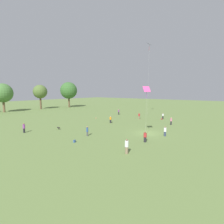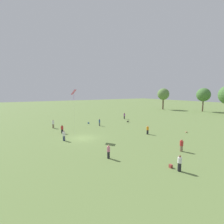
% 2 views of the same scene
% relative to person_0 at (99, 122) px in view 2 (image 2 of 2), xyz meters
% --- Properties ---
extents(ground_plane, '(240.00, 240.00, 0.00)m').
position_rel_person_0_xyz_m(ground_plane, '(8.12, -7.35, -0.86)').
color(ground_plane, olive).
extents(tree_0, '(5.08, 5.08, 9.35)m').
position_rel_person_0_xyz_m(tree_0, '(-18.10, 40.96, 5.90)').
color(tree_0, brown).
rests_on(tree_0, ground_plane).
extents(tree_1, '(5.28, 5.28, 9.34)m').
position_rel_person_0_xyz_m(tree_1, '(-4.31, 48.43, 5.80)').
color(tree_1, brown).
rests_on(tree_1, ground_plane).
extents(person_0, '(0.43, 0.43, 1.70)m').
position_rel_person_0_xyz_m(person_0, '(0.00, 0.00, 0.00)').
color(person_0, '#4C4C51').
rests_on(person_0, ground_plane).
extents(person_2, '(0.61, 0.61, 1.86)m').
position_rel_person_0_xyz_m(person_2, '(-3.10, -9.90, 0.06)').
color(person_2, '#847056').
rests_on(person_2, ground_plane).
extents(person_3, '(0.54, 0.54, 1.70)m').
position_rel_person_0_xyz_m(person_3, '(25.08, -3.76, -0.02)').
color(person_3, '#232328').
rests_on(person_3, ground_plane).
extents(person_4, '(0.63, 0.63, 1.70)m').
position_rel_person_0_xyz_m(person_4, '(21.33, 1.49, -0.03)').
color(person_4, '#847056').
rests_on(person_4, ground_plane).
extents(person_5, '(0.51, 0.51, 1.80)m').
position_rel_person_0_xyz_m(person_5, '(-5.37, 10.96, 0.03)').
color(person_5, '#232328').
rests_on(person_5, ground_plane).
extents(person_6, '(0.55, 0.55, 1.65)m').
position_rel_person_0_xyz_m(person_6, '(2.70, -9.52, -0.06)').
color(person_6, '#232328').
rests_on(person_6, ground_plane).
extents(person_7, '(0.59, 0.59, 1.66)m').
position_rel_person_0_xyz_m(person_7, '(11.89, 4.10, -0.05)').
color(person_7, '#232328').
rests_on(person_7, ground_plane).
extents(person_8, '(0.50, 0.50, 1.70)m').
position_rel_person_0_xyz_m(person_8, '(7.91, -10.67, -0.02)').
color(person_8, '#333D5B').
rests_on(person_8, ground_plane).
extents(person_9, '(0.52, 0.52, 1.71)m').
position_rel_person_0_xyz_m(person_9, '(18.35, -8.22, -0.01)').
color(person_9, '#232328').
rests_on(person_9, ground_plane).
extents(kite_1, '(1.40, 1.32, 8.44)m').
position_rel_person_0_xyz_m(kite_1, '(5.81, -8.08, 6.96)').
color(kite_1, '#E54C99').
rests_on(kite_1, ground_plane).
extents(dog_0, '(0.24, 0.76, 0.51)m').
position_rel_person_0_xyz_m(dog_0, '(0.13, 8.22, -0.50)').
color(dog_0, black).
rests_on(dog_0, ground_plane).
extents(picnic_bag_0, '(0.39, 0.30, 0.38)m').
position_rel_person_0_xyz_m(picnic_bag_0, '(-3.83, -1.14, -0.67)').
color(picnic_bag_0, '#33518C').
rests_on(picnic_bag_0, ground_plane).
extents(picnic_bag_1, '(0.42, 0.42, 0.25)m').
position_rel_person_0_xyz_m(picnic_bag_1, '(14.90, 11.54, -0.74)').
color(picnic_bag_1, '#A58459').
rests_on(picnic_bag_1, ground_plane).
extents(picnic_bag_2, '(0.38, 0.34, 0.35)m').
position_rel_person_0_xyz_m(picnic_bag_2, '(24.07, -3.85, -0.68)').
color(picnic_bag_2, '#933833').
rests_on(picnic_bag_2, ground_plane).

